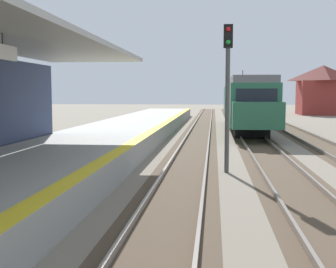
% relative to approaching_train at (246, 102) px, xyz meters
% --- Properties ---
extents(station_platform, '(5.00, 80.00, 0.91)m').
position_rel_approaching_train_xyz_m(station_platform, '(-7.80, -19.87, -1.73)').
color(station_platform, '#999993').
rests_on(station_platform, ground).
extents(track_pair_nearest_platform, '(2.34, 120.00, 0.16)m').
position_rel_approaching_train_xyz_m(track_pair_nearest_platform, '(-3.40, -15.87, -2.13)').
color(track_pair_nearest_platform, '#4C3D2D').
rests_on(track_pair_nearest_platform, ground).
extents(track_pair_middle, '(2.34, 120.00, 0.16)m').
position_rel_approaching_train_xyz_m(track_pair_middle, '(-0.00, -15.87, -2.13)').
color(track_pair_middle, '#4C3D2D').
rests_on(track_pair_middle, ground).
extents(approaching_train, '(2.93, 19.60, 4.76)m').
position_rel_approaching_train_xyz_m(approaching_train, '(0.00, 0.00, 0.00)').
color(approaching_train, '#286647').
rests_on(approaching_train, ground).
extents(rail_signal_post, '(0.32, 0.34, 5.20)m').
position_rel_approaching_train_xyz_m(rail_signal_post, '(-1.94, -18.40, 1.02)').
color(rail_signal_post, '#4C4C4C').
rests_on(rail_signal_post, ground).
extents(distant_trackside_house, '(6.60, 5.28, 6.40)m').
position_rel_approaching_train_xyz_m(distant_trackside_house, '(11.63, 24.92, 1.16)').
color(distant_trackside_house, maroon).
rests_on(distant_trackside_house, ground).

